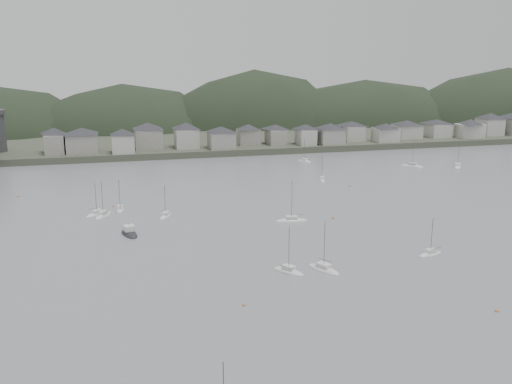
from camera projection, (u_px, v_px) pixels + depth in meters
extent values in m
plane|color=slate|center=(365.00, 322.00, 98.17)|extent=(900.00, 900.00, 0.00)
cube|color=#383D2D|center=(173.00, 124.00, 375.34)|extent=(900.00, 250.00, 3.00)
ellipsoid|color=black|center=(125.00, 148.00, 349.24)|extent=(132.08, 90.41, 79.74)
ellipsoid|color=black|center=(254.00, 147.00, 370.36)|extent=(133.88, 88.37, 101.41)
ellipsoid|color=black|center=(363.00, 141.00, 383.63)|extent=(165.81, 81.78, 82.55)
ellipsoid|color=black|center=(501.00, 139.00, 408.73)|extent=(177.60, 96.61, 102.57)
cube|color=gray|center=(55.00, 144.00, 251.65)|extent=(8.34, 12.91, 8.59)
pyramid|color=#232428|center=(54.00, 131.00, 250.30)|extent=(15.78, 15.78, 3.01)
cube|color=gray|center=(82.00, 143.00, 253.95)|extent=(13.68, 13.35, 8.36)
pyramid|color=#232428|center=(81.00, 131.00, 252.63)|extent=(20.07, 20.07, 2.93)
cube|color=#AEACA4|center=(123.00, 144.00, 253.36)|extent=(9.78, 10.20, 8.08)
pyramid|color=#232428|center=(122.00, 132.00, 252.09)|extent=(14.83, 14.83, 2.83)
cube|color=gray|center=(149.00, 139.00, 265.27)|extent=(12.59, 13.33, 9.09)
pyramid|color=#232428|center=(148.00, 126.00, 263.84)|extent=(19.24, 19.24, 3.18)
cube|color=#AEACA4|center=(187.00, 138.00, 268.22)|extent=(10.74, 12.17, 8.87)
pyramid|color=#232428|center=(186.00, 126.00, 266.82)|extent=(17.01, 17.01, 3.10)
cube|color=gray|center=(221.00, 140.00, 266.03)|extent=(11.63, 12.09, 7.69)
pyramid|color=#232428|center=(221.00, 129.00, 264.82)|extent=(17.61, 17.61, 2.69)
cube|color=gray|center=(248.00, 137.00, 277.99)|extent=(10.37, 9.35, 7.44)
pyramid|color=#232428|center=(248.00, 127.00, 276.82)|extent=(14.65, 14.65, 2.60)
cube|color=gray|center=(276.00, 137.00, 279.05)|extent=(8.24, 12.20, 7.22)
pyramid|color=#232428|center=(276.00, 127.00, 277.91)|extent=(15.17, 15.17, 2.53)
cube|color=#AEACA4|center=(306.00, 137.00, 277.50)|extent=(8.06, 10.91, 7.46)
pyramid|color=#232428|center=(306.00, 127.00, 276.33)|extent=(14.08, 14.08, 2.61)
cube|color=gray|center=(330.00, 136.00, 279.11)|extent=(11.73, 11.78, 7.66)
pyramid|color=#232428|center=(330.00, 126.00, 277.91)|extent=(17.46, 17.46, 2.68)
cube|color=#AEACA4|center=(351.00, 133.00, 292.31)|extent=(10.19, 13.02, 7.33)
pyramid|color=#232428|center=(352.00, 124.00, 291.16)|extent=(17.23, 17.23, 2.57)
cube|color=#AEACA4|center=(385.00, 135.00, 287.72)|extent=(11.70, 9.81, 6.88)
pyramid|color=#232428|center=(386.00, 126.00, 286.63)|extent=(15.97, 15.97, 2.41)
cube|color=#AEACA4|center=(406.00, 131.00, 300.17)|extent=(12.83, 12.48, 7.00)
pyramid|color=#232428|center=(407.00, 123.00, 299.07)|extent=(18.79, 18.79, 2.45)
cube|color=#AEACA4|center=(436.00, 130.00, 305.17)|extent=(11.07, 13.50, 6.97)
pyramid|color=#232428|center=(437.00, 122.00, 304.08)|extent=(18.25, 18.25, 2.44)
cube|color=#AEACA4|center=(470.00, 131.00, 301.65)|extent=(13.75, 9.12, 7.34)
pyramid|color=#232428|center=(470.00, 122.00, 300.50)|extent=(16.97, 16.97, 2.57)
cube|color=#AEACA4|center=(490.00, 127.00, 311.47)|extent=(11.37, 11.57, 9.05)
pyramid|color=#232428|center=(491.00, 116.00, 310.05)|extent=(17.03, 17.03, 3.17)
ellipsoid|color=silver|center=(324.00, 270.00, 122.13)|extent=(6.58, 9.08, 1.76)
cube|color=silver|center=(324.00, 265.00, 121.86)|extent=(3.14, 3.62, 0.70)
cylinder|color=#3F3F42|center=(324.00, 245.00, 120.82)|extent=(0.12, 0.12, 10.98)
cylinder|color=#3F3F42|center=(325.00, 260.00, 123.23)|extent=(1.93, 3.54, 0.10)
ellipsoid|color=silver|center=(103.00, 216.00, 163.76)|extent=(6.12, 8.52, 1.65)
cube|color=silver|center=(103.00, 212.00, 163.50)|extent=(2.93, 3.39, 0.70)
cylinder|color=#3F3F42|center=(102.00, 198.00, 162.53)|extent=(0.12, 0.12, 10.29)
cylinder|color=#3F3F42|center=(105.00, 211.00, 162.30)|extent=(1.79, 3.34, 0.10)
ellipsoid|color=silver|center=(166.00, 216.00, 163.22)|extent=(5.37, 7.46, 1.44)
cube|color=silver|center=(165.00, 213.00, 162.98)|extent=(2.57, 2.97, 0.70)
cylinder|color=#3F3F42|center=(165.00, 201.00, 162.13)|extent=(0.12, 0.12, 9.01)
cylinder|color=#3F3F42|center=(163.00, 210.00, 163.79)|extent=(1.58, 2.92, 0.10)
ellipsoid|color=silver|center=(322.00, 180.00, 211.29)|extent=(4.02, 7.93, 1.52)
cube|color=silver|center=(322.00, 177.00, 211.05)|extent=(2.21, 2.95, 0.70)
cylinder|color=#3F3F42|center=(322.00, 167.00, 210.15)|extent=(0.12, 0.12, 9.48)
cylinder|color=#3F3F42|center=(320.00, 175.00, 212.10)|extent=(0.84, 3.35, 0.10)
ellipsoid|color=silver|center=(97.00, 215.00, 165.18)|extent=(7.57, 7.05, 1.57)
cube|color=silver|center=(97.00, 211.00, 164.93)|extent=(3.20, 3.11, 0.70)
cylinder|color=#3F3F42|center=(96.00, 198.00, 164.00)|extent=(0.12, 0.12, 9.81)
cylinder|color=#3F3F42|center=(93.00, 209.00, 165.41)|extent=(2.73, 2.39, 0.10)
ellipsoid|color=silver|center=(430.00, 255.00, 131.72)|extent=(7.33, 3.98, 1.40)
cube|color=silver|center=(431.00, 250.00, 131.48)|extent=(2.76, 2.12, 0.70)
cylinder|color=#3F3F42|center=(432.00, 236.00, 130.66)|extent=(0.12, 0.12, 8.73)
cylinder|color=#3F3F42|center=(436.00, 248.00, 131.35)|extent=(3.06, 0.91, 0.10)
ellipsoid|color=silver|center=(289.00, 272.00, 121.07)|extent=(6.65, 7.73, 1.56)
cube|color=silver|center=(289.00, 267.00, 120.81)|extent=(3.00, 3.21, 0.70)
cylinder|color=#3F3F42|center=(289.00, 250.00, 119.90)|extent=(0.12, 0.12, 9.73)
cylinder|color=#3F3F42|center=(287.00, 267.00, 119.42)|extent=(2.18, 2.87, 0.10)
ellipsoid|color=silver|center=(458.00, 167.00, 236.85)|extent=(7.50, 8.72, 1.76)
cube|color=silver|center=(458.00, 164.00, 236.58)|extent=(3.38, 3.62, 0.70)
cylinder|color=#3F3F42|center=(459.00, 154.00, 235.54)|extent=(0.12, 0.12, 10.97)
cylinder|color=#3F3F42|center=(454.00, 163.00, 237.41)|extent=(2.44, 3.23, 0.10)
ellipsoid|color=silver|center=(304.00, 161.00, 249.55)|extent=(5.98, 8.05, 1.56)
cube|color=silver|center=(304.00, 159.00, 249.30)|extent=(2.83, 3.23, 0.70)
cylinder|color=#3F3F42|center=(304.00, 150.00, 248.38)|extent=(0.12, 0.12, 9.77)
cylinder|color=#3F3F42|center=(305.00, 157.00, 250.49)|extent=(1.79, 3.12, 0.10)
ellipsoid|color=silver|center=(120.00, 210.00, 170.22)|extent=(3.10, 7.55, 1.47)
cube|color=silver|center=(120.00, 207.00, 169.97)|extent=(1.87, 2.72, 0.70)
cylinder|color=#3F3F42|center=(119.00, 195.00, 169.11)|extent=(0.12, 0.12, 9.19)
cylinder|color=#3F3F42|center=(121.00, 206.00, 168.64)|extent=(0.44, 3.30, 0.10)
ellipsoid|color=silver|center=(292.00, 221.00, 158.55)|extent=(9.45, 4.20, 1.82)
cube|color=silver|center=(292.00, 217.00, 158.27)|extent=(3.45, 2.44, 0.70)
cylinder|color=#3F3F42|center=(292.00, 201.00, 157.18)|extent=(0.12, 0.12, 11.41)
cylinder|color=#3F3F42|center=(297.00, 215.00, 158.76)|extent=(4.08, 0.69, 0.10)
ellipsoid|color=silver|center=(412.00, 167.00, 237.74)|extent=(8.87, 9.22, 1.94)
cube|color=silver|center=(412.00, 164.00, 237.45)|extent=(3.87, 3.94, 0.70)
cylinder|color=#3F3F42|center=(413.00, 152.00, 236.29)|extent=(0.12, 0.12, 12.12)
cylinder|color=#3F3F42|center=(412.00, 163.00, 235.82)|extent=(3.04, 3.27, 0.10)
ellipsoid|color=black|center=(129.00, 234.00, 146.90)|extent=(5.45, 9.71, 2.02)
cube|color=silver|center=(129.00, 228.00, 146.51)|extent=(3.17, 3.30, 1.40)
cylinder|color=#3F3F42|center=(129.00, 225.00, 146.30)|extent=(0.10, 0.10, 1.20)
sphere|color=#C57441|center=(350.00, 186.00, 201.33)|extent=(0.70, 0.70, 0.70)
sphere|color=#C57441|center=(113.00, 206.00, 173.93)|extent=(0.70, 0.70, 0.70)
sphere|color=#C57441|center=(333.00, 218.00, 161.45)|extent=(0.70, 0.70, 0.70)
sphere|color=#C57441|center=(244.00, 305.00, 104.71)|extent=(0.70, 0.70, 0.70)
sphere|color=#C57441|center=(18.00, 196.00, 186.64)|extent=(0.70, 0.70, 0.70)
sphere|color=#C57441|center=(497.00, 311.00, 102.22)|extent=(0.70, 0.70, 0.70)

